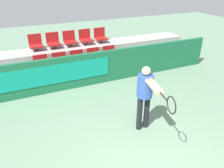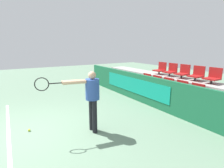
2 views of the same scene
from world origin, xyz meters
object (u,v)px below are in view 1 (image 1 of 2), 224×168
at_px(stadium_chair_1, 60,62).
at_px(stadium_chair_9, 101,36).
at_px(stadium_chair_4, 110,55).
at_px(stadium_chair_6, 53,41).
at_px(stadium_chair_2, 78,59).
at_px(stadium_chair_5, 36,43).
at_px(stadium_chair_8, 86,38).
at_px(stadium_chair_0, 41,65).
at_px(stadium_chair_3, 94,57).
at_px(tennis_player, 146,92).
at_px(stadium_chair_7, 70,40).

height_order(stadium_chair_1, stadium_chair_9, stadium_chair_9).
relative_size(stadium_chair_4, stadium_chair_6, 1.00).
relative_size(stadium_chair_2, stadium_chair_9, 1.00).
bearing_deg(stadium_chair_5, stadium_chair_8, 0.00).
bearing_deg(stadium_chair_9, stadium_chair_2, -142.96).
distance_m(stadium_chair_1, stadium_chair_4, 1.84).
bearing_deg(stadium_chair_0, stadium_chair_3, 0.00).
bearing_deg(stadium_chair_0, stadium_chair_6, 56.47).
bearing_deg(stadium_chair_4, stadium_chair_9, 90.00).
bearing_deg(stadium_chair_8, stadium_chair_5, 180.00).
distance_m(stadium_chair_0, stadium_chair_8, 2.12).
xyz_separation_m(stadium_chair_6, tennis_player, (1.20, -4.39, -0.17)).
xyz_separation_m(stadium_chair_6, stadium_chair_9, (1.84, 0.00, 0.00)).
xyz_separation_m(stadium_chair_1, stadium_chair_4, (1.84, 0.00, 0.00)).
relative_size(stadium_chair_0, stadium_chair_1, 1.00).
relative_size(stadium_chair_5, stadium_chair_7, 1.00).
bearing_deg(tennis_player, stadium_chair_2, 110.17).
relative_size(stadium_chair_1, stadium_chair_5, 1.00).
xyz_separation_m(stadium_chair_1, stadium_chair_7, (0.61, 0.93, 0.47)).
bearing_deg(stadium_chair_4, stadium_chair_0, 180.00).
distance_m(stadium_chair_2, stadium_chair_4, 1.23).
distance_m(stadium_chair_0, stadium_chair_3, 1.84).
bearing_deg(stadium_chair_1, stadium_chair_5, 123.53).
height_order(stadium_chair_3, stadium_chair_6, stadium_chair_6).
distance_m(stadium_chair_7, stadium_chair_9, 1.23).
height_order(stadium_chair_1, stadium_chair_5, stadium_chair_5).
distance_m(stadium_chair_7, tennis_player, 4.43).
xyz_separation_m(stadium_chair_1, tennis_player, (1.20, -3.46, 0.30)).
bearing_deg(tennis_player, stadium_chair_7, 108.17).
relative_size(stadium_chair_0, tennis_player, 0.34).
bearing_deg(stadium_chair_1, stadium_chair_4, 0.00).
xyz_separation_m(stadium_chair_0, stadium_chair_9, (2.46, 0.93, 0.47)).
bearing_deg(stadium_chair_2, stadium_chair_3, 0.00).
relative_size(stadium_chair_2, stadium_chair_8, 1.00).
height_order(stadium_chair_2, stadium_chair_5, stadium_chair_5).
relative_size(stadium_chair_1, stadium_chair_8, 1.00).
xyz_separation_m(stadium_chair_2, stadium_chair_6, (-0.61, 0.93, 0.47)).
bearing_deg(stadium_chair_5, stadium_chair_3, -26.71).
relative_size(stadium_chair_7, tennis_player, 0.34).
bearing_deg(stadium_chair_0, stadium_chair_2, 0.00).
bearing_deg(stadium_chair_5, tennis_player, -67.53).
relative_size(stadium_chair_1, stadium_chair_3, 1.00).
xyz_separation_m(stadium_chair_9, tennis_player, (-0.64, -4.39, -0.17)).
bearing_deg(stadium_chair_6, stadium_chair_8, 0.00).
relative_size(stadium_chair_9, tennis_player, 0.34).
distance_m(stadium_chair_4, stadium_chair_5, 2.67).
xyz_separation_m(stadium_chair_0, stadium_chair_1, (0.61, 0.00, 0.00)).
distance_m(stadium_chair_0, tennis_player, 3.92).
bearing_deg(stadium_chair_2, stadium_chair_5, 142.96).
relative_size(stadium_chair_1, stadium_chair_4, 1.00).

